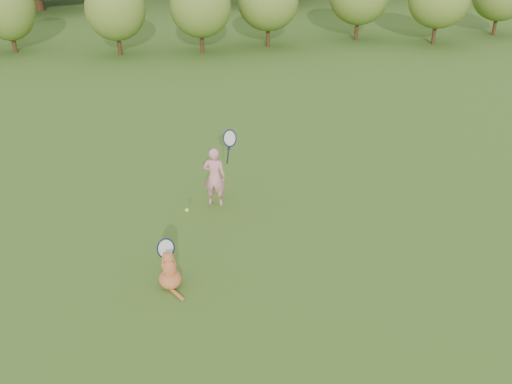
{
  "coord_description": "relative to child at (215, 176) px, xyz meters",
  "views": [
    {
      "loc": [
        -1.09,
        -7.35,
        5.09
      ],
      "look_at": [
        0.2,
        0.8,
        0.7
      ],
      "focal_mm": 40.0,
      "sensor_mm": 36.0,
      "label": 1
    }
  ],
  "objects": [
    {
      "name": "child",
      "position": [
        0.0,
        0.0,
        0.0
      ],
      "size": [
        0.67,
        0.48,
        1.65
      ],
      "rotation": [
        0.0,
        0.0,
        2.83
      ],
      "color": "pink",
      "rests_on": "ground"
    },
    {
      "name": "tennis_ball",
      "position": [
        -0.56,
        -1.33,
        0.09
      ],
      "size": [
        0.06,
        0.06,
        0.06
      ],
      "color": "#DAEC1B",
      "rests_on": "ground"
    },
    {
      "name": "shrub_row",
      "position": [
        0.39,
        11.25,
        0.82
      ],
      "size": [
        28.0,
        3.0,
        2.8
      ],
      "primitive_type": null,
      "color": "#576E22",
      "rests_on": "ground"
    },
    {
      "name": "cat",
      "position": [
        -0.88,
        -2.31,
        -0.3
      ],
      "size": [
        0.41,
        0.76,
        0.76
      ],
      "rotation": [
        0.0,
        0.0,
        0.08
      ],
      "color": "#B74523",
      "rests_on": "ground"
    },
    {
      "name": "ground",
      "position": [
        0.39,
        -1.75,
        -0.58
      ],
      "size": [
        100.0,
        100.0,
        0.0
      ],
      "primitive_type": "plane",
      "color": "#345417",
      "rests_on": "ground"
    }
  ]
}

